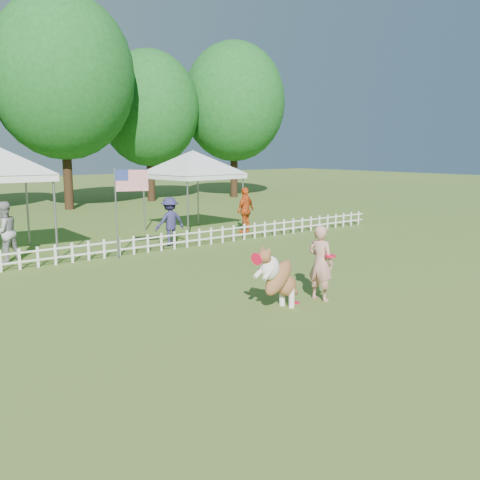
# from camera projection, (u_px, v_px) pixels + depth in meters

# --- Properties ---
(ground) EXTENTS (120.00, 120.00, 0.00)m
(ground) POSITION_uv_depth(u_px,v_px,m) (293.00, 302.00, 11.71)
(ground) COLOR #3F6F23
(ground) RESTS_ON ground
(picket_fence) EXTENTS (22.00, 0.08, 0.60)m
(picket_fence) POSITION_uv_depth(u_px,v_px,m) (141.00, 244.00, 17.07)
(picket_fence) COLOR white
(picket_fence) RESTS_ON ground
(handler) EXTENTS (0.48, 0.66, 1.68)m
(handler) POSITION_uv_depth(u_px,v_px,m) (321.00, 263.00, 11.71)
(handler) COLOR tan
(handler) RESTS_ON ground
(dog) EXTENTS (1.39, 0.70, 1.37)m
(dog) POSITION_uv_depth(u_px,v_px,m) (279.00, 277.00, 11.03)
(dog) COLOR brown
(dog) RESTS_ON ground
(frisbee_on_turf) EXTENTS (0.23, 0.23, 0.02)m
(frisbee_on_turf) POSITION_uv_depth(u_px,v_px,m) (295.00, 303.00, 11.62)
(frisbee_on_turf) COLOR red
(frisbee_on_turf) RESTS_ON ground
(canopy_tent_right) EXTENTS (3.38, 3.38, 3.19)m
(canopy_tent_right) POSITION_uv_depth(u_px,v_px,m) (193.00, 192.00, 21.61)
(canopy_tent_right) COLOR white
(canopy_tent_right) RESTS_ON ground
(flag_pole) EXTENTS (1.03, 0.46, 2.76)m
(flag_pole) POSITION_uv_depth(u_px,v_px,m) (116.00, 214.00, 16.12)
(flag_pole) COLOR gray
(flag_pole) RESTS_ON ground
(spectator_a) EXTENTS (1.04, 0.92, 1.80)m
(spectator_a) POSITION_uv_depth(u_px,v_px,m) (4.00, 232.00, 15.73)
(spectator_a) COLOR #98999D
(spectator_a) RESTS_ON ground
(spectator_b) EXTENTS (1.11, 0.66, 1.68)m
(spectator_b) POSITION_uv_depth(u_px,v_px,m) (170.00, 221.00, 18.46)
(spectator_b) COLOR #292652
(spectator_b) RESTS_ON ground
(spectator_c) EXTENTS (1.15, 0.76, 1.82)m
(spectator_c) POSITION_uv_depth(u_px,v_px,m) (245.00, 210.00, 21.26)
(spectator_c) COLOR #CD4D18
(spectator_c) RESTS_ON ground
(tree_center_right) EXTENTS (7.60, 7.60, 12.60)m
(tree_center_right) POSITION_uv_depth(u_px,v_px,m) (63.00, 93.00, 28.73)
(tree_center_right) COLOR #164E1A
(tree_center_right) RESTS_ON ground
(tree_right) EXTENTS (6.20, 6.20, 10.40)m
(tree_right) POSITION_uv_depth(u_px,v_px,m) (149.00, 119.00, 33.74)
(tree_right) COLOR #164E1A
(tree_right) RESTS_ON ground
(tree_far_right) EXTENTS (7.00, 7.00, 11.40)m
(tree_far_right) POSITION_uv_depth(u_px,v_px,m) (234.00, 114.00, 36.56)
(tree_far_right) COLOR #164E1A
(tree_far_right) RESTS_ON ground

